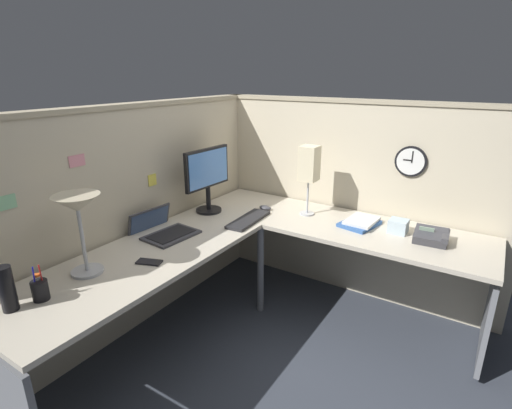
{
  "coord_description": "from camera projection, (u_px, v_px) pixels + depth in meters",
  "views": [
    {
      "loc": [
        -2.06,
        -1.22,
        1.77
      ],
      "look_at": [
        0.03,
        0.12,
        0.92
      ],
      "focal_mm": 27.22,
      "sensor_mm": 36.0,
      "label": 1
    }
  ],
  "objects": [
    {
      "name": "desk_lamp_paper",
      "position": [
        309.0,
        166.0,
        2.87
      ],
      "size": [
        0.13,
        0.13,
        0.53
      ],
      "color": "#B7BABF",
      "rests_on": "desk"
    },
    {
      "name": "pinned_note_rightmost",
      "position": [
        77.0,
        161.0,
        2.21
      ],
      "size": [
        0.1,
        0.0,
        0.07
      ],
      "primitive_type": "cube",
      "color": "pink"
    },
    {
      "name": "cell_phone",
      "position": [
        149.0,
        262.0,
        2.23
      ],
      "size": [
        0.11,
        0.16,
        0.01
      ],
      "primitive_type": "cube",
      "rotation": [
        0.0,
        0.0,
        0.37
      ],
      "color": "black",
      "rests_on": "desk"
    },
    {
      "name": "pinned_note_middle",
      "position": [
        8.0,
        202.0,
        1.94
      ],
      "size": [
        0.08,
        0.0,
        0.07
      ],
      "primitive_type": "cube",
      "color": "#8CCC99"
    },
    {
      "name": "monitor",
      "position": [
        208.0,
        175.0,
        2.96
      ],
      "size": [
        0.46,
        0.2,
        0.5
      ],
      "color": "black",
      "rests_on": "desk"
    },
    {
      "name": "laptop",
      "position": [
        162.0,
        230.0,
        2.63
      ],
      "size": [
        0.37,
        0.41,
        0.22
      ],
      "color": "#38383D",
      "rests_on": "desk"
    },
    {
      "name": "computer_mouse",
      "position": [
        265.0,
        208.0,
        3.08
      ],
      "size": [
        0.06,
        0.1,
        0.03
      ],
      "primitive_type": "ellipsoid",
      "color": "#38383D",
      "rests_on": "desk"
    },
    {
      "name": "wall_clock",
      "position": [
        411.0,
        161.0,
        2.76
      ],
      "size": [
        0.04,
        0.22,
        0.22
      ],
      "color": "black"
    },
    {
      "name": "tissue_box",
      "position": [
        398.0,
        226.0,
        2.64
      ],
      "size": [
        0.12,
        0.12,
        0.09
      ],
      "primitive_type": "cube",
      "color": "silver",
      "rests_on": "desk"
    },
    {
      "name": "book_stack",
      "position": [
        360.0,
        222.0,
        2.77
      ],
      "size": [
        0.32,
        0.26,
        0.04
      ],
      "color": "#335999",
      "rests_on": "desk"
    },
    {
      "name": "desk",
      "position": [
        263.0,
        259.0,
        2.49
      ],
      "size": [
        2.35,
        2.15,
        0.73
      ],
      "color": "beige",
      "rests_on": "ground"
    },
    {
      "name": "ground_plane",
      "position": [
        267.0,
        327.0,
        2.84
      ],
      "size": [
        6.8,
        6.8,
        0.0
      ],
      "primitive_type": "plane",
      "color": "#383D47"
    },
    {
      "name": "pen_cup",
      "position": [
        40.0,
        290.0,
        1.85
      ],
      "size": [
        0.08,
        0.08,
        0.18
      ],
      "color": "black",
      "rests_on": "desk"
    },
    {
      "name": "thermos_flask",
      "position": [
        7.0,
        289.0,
        1.75
      ],
      "size": [
        0.07,
        0.07,
        0.22
      ],
      "primitive_type": "cylinder",
      "color": "black",
      "rests_on": "desk"
    },
    {
      "name": "cubicle_wall_back",
      "position": [
        136.0,
        218.0,
        2.73
      ],
      "size": [
        2.57,
        0.12,
        1.58
      ],
      "color": "beige",
      "rests_on": "ground"
    },
    {
      "name": "cubicle_wall_right",
      "position": [
        351.0,
        199.0,
        3.14
      ],
      "size": [
        0.12,
        2.37,
        1.58
      ],
      "color": "beige",
      "rests_on": "ground"
    },
    {
      "name": "office_phone",
      "position": [
        432.0,
        237.0,
        2.49
      ],
      "size": [
        0.2,
        0.22,
        0.11
      ],
      "color": "#38383D",
      "rests_on": "desk"
    },
    {
      "name": "desk_lamp_dome",
      "position": [
        78.0,
        210.0,
        2.0
      ],
      "size": [
        0.24,
        0.24,
        0.44
      ],
      "color": "#B7BABF",
      "rests_on": "desk"
    },
    {
      "name": "keyboard",
      "position": [
        248.0,
        220.0,
        2.85
      ],
      "size": [
        0.44,
        0.17,
        0.02
      ],
      "primitive_type": "cube",
      "rotation": [
        0.0,
        0.0,
        0.06
      ],
      "color": "#232326",
      "rests_on": "desk"
    },
    {
      "name": "pinned_note_leftmost",
      "position": [
        152.0,
        180.0,
        2.73
      ],
      "size": [
        0.07,
        0.0,
        0.08
      ],
      "primitive_type": "cube",
      "color": "#EAD84C"
    }
  ]
}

